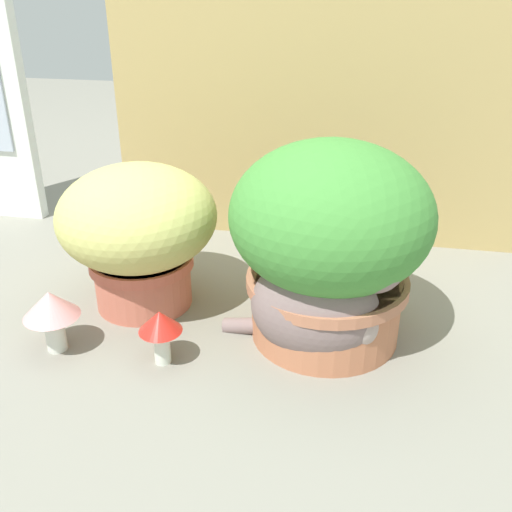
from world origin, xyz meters
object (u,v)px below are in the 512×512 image
(cat, at_px, (323,305))
(mushroom_ornament_red, at_px, (160,326))
(mushroom_ornament_pink, at_px, (51,309))
(leafy_planter, at_px, (330,239))
(grass_planter, at_px, (138,229))

(cat, bearing_deg, mushroom_ornament_red, -165.30)
(mushroom_ornament_red, distance_m, mushroom_ornament_pink, 0.23)
(leafy_planter, bearing_deg, mushroom_ornament_pink, -163.31)
(mushroom_ornament_red, bearing_deg, mushroom_ornament_pink, 179.82)
(grass_planter, distance_m, leafy_planter, 0.44)
(cat, bearing_deg, grass_planter, 162.56)
(grass_planter, xyz_separation_m, cat, (0.43, -0.14, -0.07))
(leafy_planter, relative_size, mushroom_ornament_red, 3.60)
(grass_planter, bearing_deg, mushroom_ornament_red, -61.22)
(grass_planter, relative_size, mushroom_ornament_red, 3.01)
(grass_planter, height_order, leafy_planter, leafy_planter)
(mushroom_ornament_red, bearing_deg, grass_planter, 118.78)
(leafy_planter, height_order, mushroom_ornament_red, leafy_planter)
(leafy_planter, height_order, mushroom_ornament_pink, leafy_planter)
(mushroom_ornament_pink, bearing_deg, cat, 8.48)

